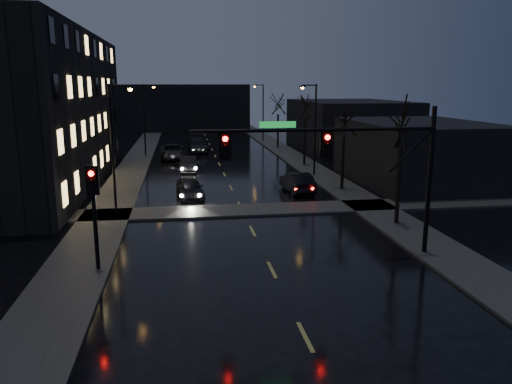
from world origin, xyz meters
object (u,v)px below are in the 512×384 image
object	(u,v)px
oncoming_car_a	(190,188)
lead_car	(297,182)
oncoming_car_d	(198,146)
oncoming_car_b	(188,164)
oncoming_car_c	(173,152)

from	to	relation	value
oncoming_car_a	lead_car	world-z (taller)	lead_car
oncoming_car_d	oncoming_car_a	bearing A→B (deg)	-96.41
oncoming_car_d	lead_car	bearing A→B (deg)	-77.69
oncoming_car_b	lead_car	size ratio (longest dim) A/B	0.91
oncoming_car_b	oncoming_car_c	size ratio (longest dim) A/B	0.74
oncoming_car_c	oncoming_car_d	distance (m)	5.69
oncoming_car_a	oncoming_car_d	xyz separation A→B (m)	(1.46, 24.63, 0.07)
oncoming_car_b	oncoming_car_c	distance (m)	8.77
oncoming_car_d	lead_car	xyz separation A→B (m)	(6.57, -23.94, -0.04)
oncoming_car_b	lead_car	world-z (taller)	lead_car
oncoming_car_a	oncoming_car_b	bearing A→B (deg)	83.36
oncoming_car_d	lead_car	world-z (taller)	oncoming_car_d
oncoming_car_b	lead_car	distance (m)	13.10
oncoming_car_a	oncoming_car_d	bearing A→B (deg)	80.40
oncoming_car_a	lead_car	distance (m)	8.05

